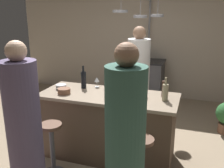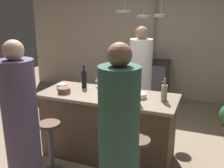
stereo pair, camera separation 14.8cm
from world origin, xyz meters
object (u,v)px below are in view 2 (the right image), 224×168
stove_range (150,81)px  wine_bottle_rose (138,95)px  pepper_mill (163,90)px  wine_bottle_amber (116,93)px  bar_stool_left (51,146)px  mixing_bowl_ceramic (140,95)px  mixing_bowl_wooden (64,90)px  guest_right (119,145)px  guest_left (22,127)px  chef (140,84)px  wine_bottle_white (164,93)px  wine_glass_by_chef (108,88)px  bar_stool_right (137,165)px  cutting_board (119,90)px  wine_bottle_dark (84,79)px  wine_glass_near_left_guest (97,80)px  mixing_bowl_steel (62,86)px

stove_range → wine_bottle_rose: 2.74m
pepper_mill → wine_bottle_amber: wine_bottle_amber is taller
bar_stool_left → mixing_bowl_ceramic: bearing=34.7°
mixing_bowl_wooden → guest_right: bearing=-38.3°
stove_range → guest_right: 3.51m
guest_left → pepper_mill: guest_left is taller
chef → stove_range: bearing=96.6°
wine_bottle_white → wine_glass_by_chef: size_ratio=1.98×
wine_bottle_amber → mixing_bowl_ceramic: bearing=44.1°
bar_stool_right → cutting_board: (-0.50, 0.80, 0.53)m
bar_stool_left → guest_left: bearing=-99.5°
guest_left → wine_glass_by_chef: bearing=58.2°
chef → mixing_bowl_wooden: 1.36m
guest_right → wine_bottle_dark: bearing=128.9°
cutting_board → wine_bottle_white: 0.67m
chef → pepper_mill: chef is taller
wine_bottle_dark → wine_bottle_amber: bearing=-30.6°
wine_bottle_dark → wine_glass_by_chef: (0.44, -0.22, -0.02)m
stove_range → bar_stool_left: 3.11m
wine_bottle_amber → wine_glass_near_left_guest: 0.65m
bar_stool_left → wine_glass_by_chef: 0.99m
stove_range → cutting_board: cutting_board is taller
wine_glass_by_chef → mixing_bowl_steel: size_ratio=1.00×
bar_stool_left → mixing_bowl_wooden: mixing_bowl_wooden is taller
wine_bottle_white → wine_bottle_amber: size_ratio=1.01×
guest_left → wine_bottle_amber: guest_left is taller
wine_bottle_rose → wine_bottle_amber: (-0.26, -0.01, -0.00)m
guest_left → pepper_mill: (1.25, 1.13, 0.22)m
wine_bottle_dark → wine_glass_by_chef: 0.49m
cutting_board → mixing_bowl_ceramic: 0.38m
wine_bottle_rose → wine_glass_by_chef: (-0.43, 0.13, -0.01)m
stove_range → wine_bottle_white: wine_bottle_white is taller
wine_bottle_white → wine_bottle_amber: (-0.54, -0.20, -0.00)m
mixing_bowl_steel → bar_stool_right: bearing=-26.1°
bar_stool_right → pepper_mill: size_ratio=3.24×
wine_glass_near_left_guest → pepper_mill: bearing=-7.6°
mixing_bowl_steel → bar_stool_left: bearing=-72.3°
wine_bottle_dark → guest_left: bearing=-96.9°
chef → cutting_board: 0.80m
guest_left → wine_bottle_dark: 1.19m
wine_glass_by_chef → pepper_mill: bearing=16.0°
mixing_bowl_ceramic → bar_stool_right: bearing=-76.2°
stove_range → chef: chef is taller
cutting_board → wine_bottle_amber: 0.42m
bar_stool_left → wine_bottle_amber: size_ratio=2.37×
guest_right → mixing_bowl_steel: (-1.21, 1.01, 0.13)m
mixing_bowl_wooden → mixing_bowl_steel: mixing_bowl_wooden is taller
chef → mixing_bowl_ceramic: (0.26, -0.95, 0.13)m
chef → mixing_bowl_wooden: size_ratio=10.29×
wine_glass_near_left_guest → mixing_bowl_steel: 0.51m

